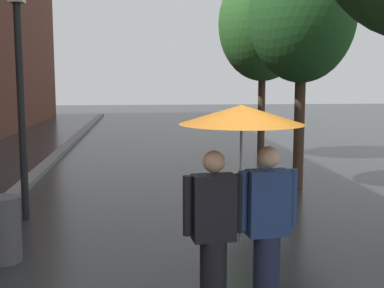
% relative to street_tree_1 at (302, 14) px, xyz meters
% --- Properties ---
extents(kerb_strip, '(0.30, 36.00, 0.12)m').
position_rel_street_tree_1_xyz_m(kerb_strip, '(-5.91, 3.47, -3.62)').
color(kerb_strip, slate).
rests_on(kerb_strip, ground).
extents(street_tree_1, '(2.25, 2.25, 5.16)m').
position_rel_street_tree_1_xyz_m(street_tree_1, '(0.00, 0.00, 0.00)').
color(street_tree_1, '#473323').
rests_on(street_tree_1, ground).
extents(street_tree_2, '(2.60, 2.60, 5.57)m').
position_rel_street_tree_1_xyz_m(street_tree_2, '(0.18, 4.21, 0.22)').
color(street_tree_2, '#473323').
rests_on(street_tree_2, ground).
extents(couple_under_umbrella, '(1.18, 1.18, 2.11)m').
position_rel_street_tree_1_xyz_m(couple_under_umbrella, '(-2.42, -5.83, -2.25)').
color(couple_under_umbrella, black).
rests_on(couple_under_umbrella, ground).
extents(street_lamp_post, '(0.24, 0.24, 3.86)m').
position_rel_street_tree_1_xyz_m(street_lamp_post, '(-5.31, -2.02, -1.40)').
color(street_lamp_post, black).
rests_on(street_lamp_post, ground).
extents(litter_bin, '(0.44, 0.44, 0.85)m').
position_rel_street_tree_1_xyz_m(litter_bin, '(-5.14, -3.97, -3.26)').
color(litter_bin, '#4C4C51').
rests_on(litter_bin, ground).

